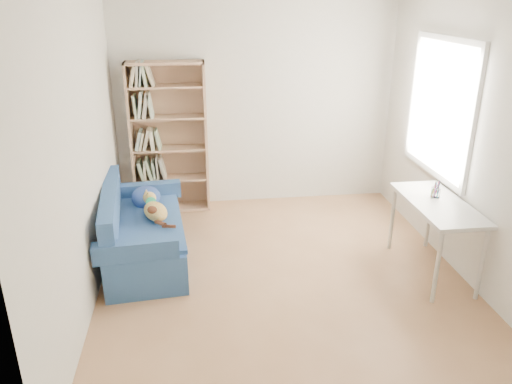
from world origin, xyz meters
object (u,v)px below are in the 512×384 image
sofa (141,232)px  bookshelf (170,144)px  desk (437,210)px  pen_cup (436,191)px

sofa → bookshelf: (0.29, 1.28, 0.56)m
sofa → bookshelf: bearing=72.2°
bookshelf → desk: bearing=-36.9°
pen_cup → sofa: bearing=169.9°
desk → pen_cup: bearing=76.9°
sofa → pen_cup: pen_cup is taller
bookshelf → desk: 3.22m
sofa → bookshelf: 1.43m
desk → pen_cup: 0.20m
desk → sofa: bearing=167.2°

